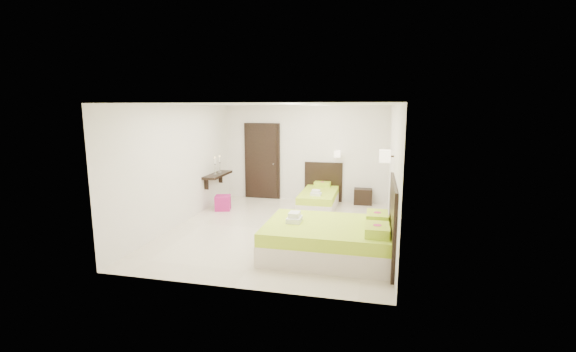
% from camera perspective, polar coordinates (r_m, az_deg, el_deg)
% --- Properties ---
extents(floor, '(5.50, 5.50, 0.00)m').
position_cam_1_polar(floor, '(8.21, -1.16, -7.91)').
color(floor, beige).
rests_on(floor, ground).
extents(bed_single, '(1.03, 1.72, 1.42)m').
position_cam_1_polar(bed_single, '(9.90, 4.64, -3.25)').
color(bed_single, beige).
rests_on(bed_single, ground).
extents(bed_double, '(2.17, 1.85, 1.79)m').
position_cam_1_polar(bed_double, '(6.76, 6.68, -9.10)').
color(bed_double, beige).
rests_on(bed_double, ground).
extents(nightstand, '(0.49, 0.44, 0.42)m').
position_cam_1_polar(nightstand, '(10.48, 11.03, -2.94)').
color(nightstand, black).
rests_on(nightstand, ground).
extents(ottoman, '(0.45, 0.45, 0.37)m').
position_cam_1_polar(ottoman, '(9.81, -9.63, -3.94)').
color(ottoman, '#99145D').
rests_on(ottoman, ground).
extents(door, '(1.02, 0.15, 2.14)m').
position_cam_1_polar(door, '(10.83, -3.85, 2.17)').
color(door, black).
rests_on(door, ground).
extents(console_shelf, '(0.35, 1.20, 0.78)m').
position_cam_1_polar(console_shelf, '(10.15, -10.42, 0.15)').
color(console_shelf, black).
rests_on(console_shelf, ground).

